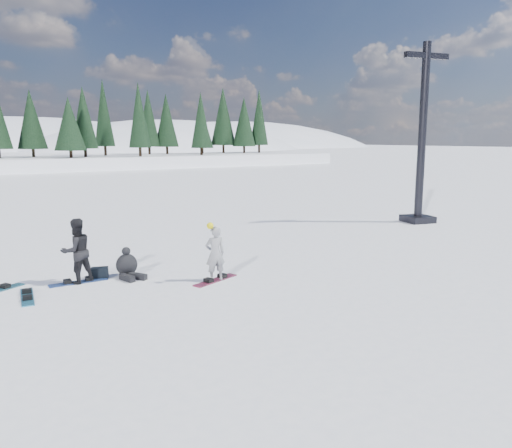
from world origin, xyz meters
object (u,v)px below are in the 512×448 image
Objects in this scene: lift_tower at (421,151)px; gear_bag at (100,273)px; seated_rider at (127,265)px; snowboard_loose_a at (27,297)px; snowboarder_woman at (215,253)px; snowboarder_man at (77,251)px.

lift_tower is 17.72× the size of gear_bag.
seated_rider is at bearing -159.78° from lift_tower.
gear_bag is (-0.70, 0.25, -0.17)m from seated_rider.
gear_bag reaches higher than snowboard_loose_a.
lift_tower is at bearing -16.24° from seated_rider.
snowboarder_woman is (-12.39, -3.49, -2.48)m from lift_tower.
snowboard_loose_a is (-1.96, -0.75, -0.14)m from gear_bag.
snowboard_loose_a is (-1.35, -0.61, -0.86)m from snowboarder_man.
snowboarder_man is 0.96m from gear_bag.
lift_tower is 14.67m from seated_rider.
snowboarder_woman is 2.56m from seated_rider.
snowboarder_woman is 3.65× the size of gear_bag.
lift_tower reaches higher than snowboarder_man.
gear_bag is at bearing 136.63° from seated_rider.
lift_tower reaches higher than snowboarder_woman.
snowboarder_woman is 4.75m from snowboard_loose_a.
lift_tower is at bearing -75.62° from snowboard_loose_a.
snowboarder_woman reaches higher than gear_bag.
seated_rider is 0.76m from gear_bag.
lift_tower is at bearing 171.80° from snowboarder_man.
snowboarder_man is (-15.58, -1.69, -2.37)m from lift_tower.
snowboard_loose_a is at bearing -6.87° from snowboarder_woman.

